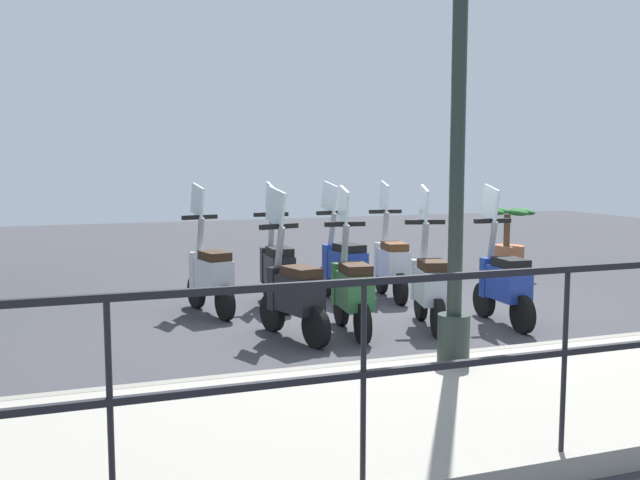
% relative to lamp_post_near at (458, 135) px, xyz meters
% --- Properties ---
extents(ground_plane, '(28.00, 28.00, 0.00)m').
position_rel_lamp_post_near_xyz_m(ground_plane, '(2.40, -0.27, -2.00)').
color(ground_plane, '#38383D').
extents(promenade_walkway, '(2.20, 20.00, 0.15)m').
position_rel_lamp_post_near_xyz_m(promenade_walkway, '(-0.75, -0.27, -1.93)').
color(promenade_walkway, gray).
rests_on(promenade_walkway, ground_plane).
extents(lamp_post_near, '(0.26, 0.90, 4.19)m').
position_rel_lamp_post_near_xyz_m(lamp_post_near, '(0.00, 0.00, 0.00)').
color(lamp_post_near, '#232D28').
rests_on(lamp_post_near, promenade_walkway).
extents(potted_palm, '(1.06, 0.66, 1.05)m').
position_rel_lamp_post_near_xyz_m(potted_palm, '(4.64, -3.68, -1.56)').
color(potted_palm, '#9E5B3D').
rests_on(potted_palm, ground_plane).
extents(scooter_near_0, '(1.23, 0.44, 1.54)m').
position_rel_lamp_post_near_xyz_m(scooter_near_0, '(1.56, -1.53, -1.52)').
color(scooter_near_0, black).
rests_on(scooter_near_0, ground_plane).
extents(scooter_near_1, '(1.21, 0.53, 1.54)m').
position_rel_lamp_post_near_xyz_m(scooter_near_1, '(1.69, -0.69, -1.52)').
color(scooter_near_1, black).
rests_on(scooter_near_1, ground_plane).
extents(scooter_near_2, '(1.23, 0.44, 1.54)m').
position_rel_lamp_post_near_xyz_m(scooter_near_2, '(1.73, 0.19, -1.52)').
color(scooter_near_2, black).
rests_on(scooter_near_2, ground_plane).
extents(scooter_near_3, '(1.21, 0.52, 1.54)m').
position_rel_lamp_post_near_xyz_m(scooter_near_3, '(1.72, 0.83, -1.52)').
color(scooter_near_3, black).
rests_on(scooter_near_3, ground_plane).
extents(scooter_far_0, '(1.23, 0.45, 1.54)m').
position_rel_lamp_post_near_xyz_m(scooter_far_0, '(3.33, -1.01, -1.52)').
color(scooter_far_0, black).
rests_on(scooter_far_0, ground_plane).
extents(scooter_far_1, '(1.22, 0.49, 1.54)m').
position_rel_lamp_post_near_xyz_m(scooter_far_1, '(3.37, -0.36, -1.52)').
color(scooter_far_1, black).
rests_on(scooter_far_1, ground_plane).
extents(scooter_far_2, '(1.23, 0.44, 1.54)m').
position_rel_lamp_post_near_xyz_m(scooter_far_2, '(3.33, 0.54, -1.52)').
color(scooter_far_2, black).
rests_on(scooter_far_2, ground_plane).
extents(scooter_far_3, '(1.22, 0.50, 1.54)m').
position_rel_lamp_post_near_xyz_m(scooter_far_3, '(3.20, 1.39, -1.52)').
color(scooter_far_3, black).
rests_on(scooter_far_3, ground_plane).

